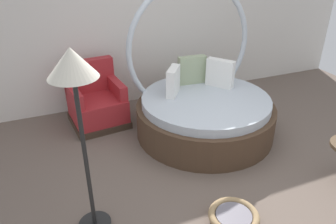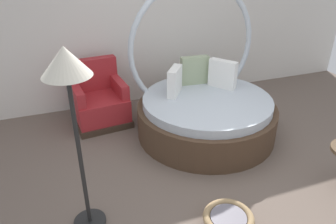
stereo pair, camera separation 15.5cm
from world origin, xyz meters
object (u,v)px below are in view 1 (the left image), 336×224
at_px(red_armchair, 96,103).
at_px(floor_lamp, 75,83).
at_px(round_daybed, 203,106).
at_px(pet_basket, 234,217).

height_order(red_armchair, floor_lamp, floor_lamp).
height_order(round_daybed, floor_lamp, round_daybed).
xyz_separation_m(red_armchair, floor_lamp, (-0.45, -2.08, 1.20)).
xyz_separation_m(round_daybed, floor_lamp, (-1.85, -1.25, 1.14)).
bearing_deg(floor_lamp, pet_basket, -21.22).
distance_m(red_armchair, pet_basket, 2.73).
height_order(pet_basket, floor_lamp, floor_lamp).
height_order(red_armchair, pet_basket, red_armchair).
bearing_deg(red_armchair, round_daybed, -30.97).
xyz_separation_m(round_daybed, pet_basket, (-0.56, -1.75, -0.32)).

